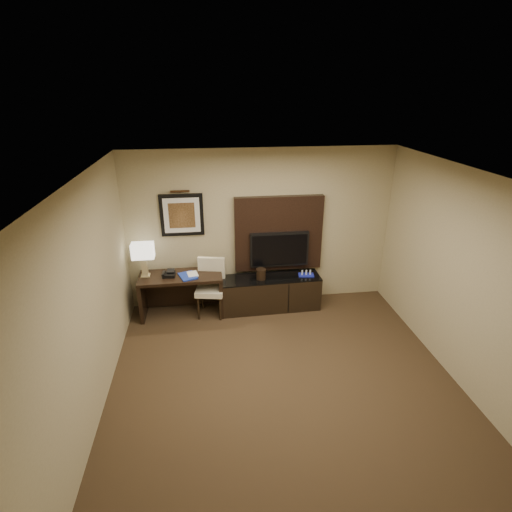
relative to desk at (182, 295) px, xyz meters
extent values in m
cube|color=#352618|center=(1.38, -2.15, -0.37)|extent=(4.50, 5.00, 0.01)
cube|color=silver|center=(1.38, -2.15, 2.34)|extent=(4.50, 5.00, 0.01)
cube|color=tan|center=(1.38, 0.35, 0.99)|extent=(4.50, 0.01, 2.70)
cube|color=tan|center=(-0.87, -2.15, 0.99)|extent=(0.01, 5.00, 2.70)
cube|color=tan|center=(3.63, -2.15, 0.99)|extent=(0.01, 5.00, 2.70)
cube|color=black|center=(0.00, 0.00, 0.00)|extent=(1.36, 0.59, 0.73)
cube|color=black|center=(1.49, 0.00, -0.07)|extent=(1.73, 0.53, 0.59)
cube|color=black|center=(1.68, 0.29, 0.91)|extent=(1.50, 0.12, 1.30)
cube|color=black|center=(1.68, 0.19, 0.66)|extent=(1.00, 0.08, 0.60)
cube|color=black|center=(0.08, 0.33, 1.29)|extent=(0.70, 0.04, 0.70)
cylinder|color=#402714|center=(0.08, 0.29, 1.69)|extent=(0.04, 0.04, 0.30)
cube|color=#172F97|center=(0.12, -0.07, 0.37)|extent=(0.34, 0.39, 0.02)
imported|color=#C2AE98|center=(0.11, -0.03, 0.48)|extent=(0.17, 0.05, 0.23)
cylinder|color=black|center=(1.33, -0.04, 0.32)|extent=(0.19, 0.19, 0.18)
camera|label=1|loc=(0.49, -6.00, 3.22)|focal=28.00mm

